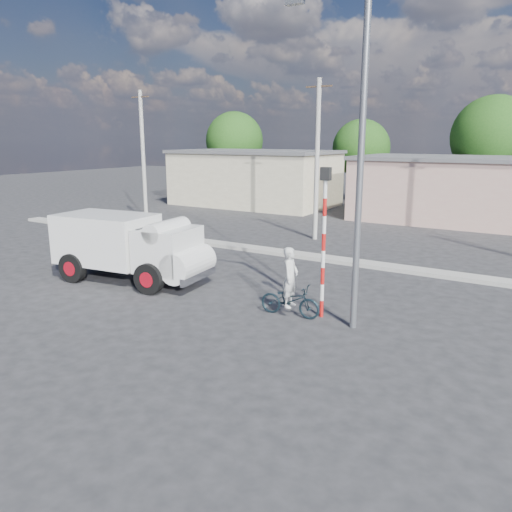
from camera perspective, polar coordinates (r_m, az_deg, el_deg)
The scene contains 9 objects.
ground_plane at distance 15.31m, azimuth -5.95°, elevation -6.36°, with size 120.00×120.00×0.00m, color #262528.
median at distance 21.89m, azimuth 6.97°, elevation -0.14°, with size 40.00×0.80×0.16m, color #99968E.
truck at distance 18.64m, azimuth -14.07°, elevation 1.15°, with size 6.05×2.88×2.41m.
bicycle at distance 14.78m, azimuth 3.90°, elevation -5.06°, with size 0.64×1.85×0.97m, color black.
cyclist at distance 14.66m, azimuth 3.93°, elevation -3.56°, with size 0.65×0.43×1.78m, color silver.
traffic_pole at distance 14.28m, azimuth 7.78°, elevation 2.94°, with size 0.28×0.18×4.36m.
streetlight at distance 13.42m, azimuth 11.30°, elevation 12.32°, with size 2.34×0.22×9.00m.
building_row at distance 34.37m, azimuth 18.84°, elevation 7.60°, with size 37.80×7.30×4.44m.
utility_poles at distance 24.03m, azimuth 18.56°, elevation 10.09°, with size 35.40×0.24×8.00m.
Camera 1 is at (8.93, -11.33, 5.14)m, focal length 35.00 mm.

